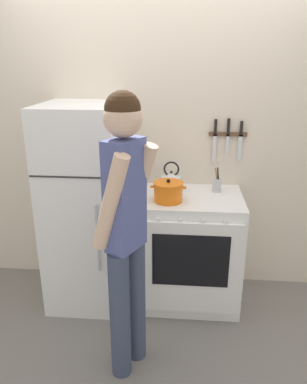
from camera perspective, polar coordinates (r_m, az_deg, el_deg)
The scene contains 9 objects.
ground_plane at distance 3.66m, azimuth 0.47°, elevation -12.56°, with size 14.00×14.00×0.00m, color slate.
wall_back at distance 3.20m, azimuth 0.58°, elevation 7.44°, with size 10.00×0.06×2.55m.
refrigerator at distance 3.07m, azimuth -10.37°, elevation -2.28°, with size 0.58×0.71×1.64m.
stove_range at distance 3.12m, azimuth 5.56°, elevation -8.68°, with size 0.80×0.66×0.93m.
dutch_oven_pot at distance 2.82m, azimuth 2.25°, elevation 0.05°, with size 0.27×0.23×0.18m.
tea_kettle at distance 3.05m, azimuth 2.74°, elevation 1.64°, with size 0.20×0.16×0.25m.
utensil_jar at distance 3.07m, azimuth 9.63°, elevation 1.18°, with size 0.07×0.08×0.24m.
person at distance 2.22m, azimuth -4.24°, elevation -5.09°, with size 0.40×0.44×1.80m.
wall_knife_strip at distance 3.14m, azimuth 11.26°, elevation 8.67°, with size 0.31×0.03×0.35m.
Camera 1 is at (0.24, -3.08, 1.96)m, focal length 35.00 mm.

